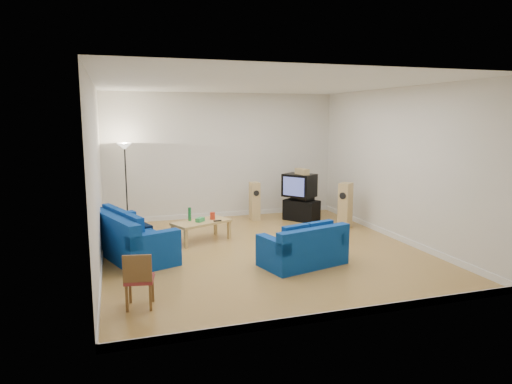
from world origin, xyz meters
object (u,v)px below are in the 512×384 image
object	(u,v)px
coffee_table	(201,224)
tv_stand	(301,210)
television	(299,185)
sofa_three_seat	(129,240)
sofa_loveseat	(304,250)

from	to	relation	value
coffee_table	tv_stand	size ratio (longest dim) A/B	1.57
coffee_table	tv_stand	bearing A→B (deg)	22.93
coffee_table	television	size ratio (longest dim) A/B	1.44
television	coffee_table	bearing A→B (deg)	-102.26
sofa_three_seat	coffee_table	distance (m)	1.64
tv_stand	television	world-z (taller)	television
sofa_three_seat	tv_stand	bearing A→B (deg)	93.26
tv_stand	coffee_table	bearing A→B (deg)	-103.52
sofa_loveseat	television	xyz separation A→B (m)	(1.31, 3.35, 0.62)
coffee_table	television	xyz separation A→B (m)	(2.74, 1.22, 0.52)
sofa_loveseat	coffee_table	bearing A→B (deg)	109.26
tv_stand	sofa_loveseat	bearing A→B (deg)	-58.77
coffee_table	television	world-z (taller)	television
sofa_three_seat	coffee_table	world-z (taller)	sofa_three_seat
sofa_loveseat	coffee_table	distance (m)	2.56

